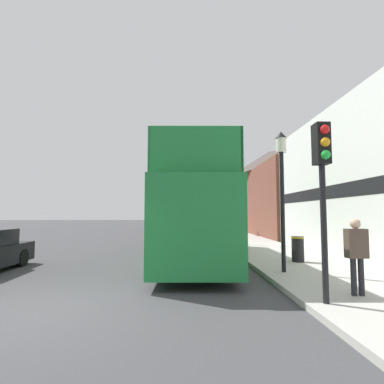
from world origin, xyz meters
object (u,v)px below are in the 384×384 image
parked_car_ahead_of_bus (201,231)px  lamp_post_nearest (282,173)px  pedestrian_nearest (356,249)px  traffic_signal (323,170)px  lamp_post_second (235,190)px  lamp_post_third (217,194)px  tour_bus (194,214)px  litter_bin (298,248)px

parked_car_ahead_of_bus → lamp_post_nearest: 12.82m
pedestrian_nearest → traffic_signal: (-0.96, -0.57, 1.65)m
parked_car_ahead_of_bus → lamp_post_second: size_ratio=0.94×
lamp_post_third → traffic_signal: bearing=-90.3°
traffic_signal → lamp_post_nearest: 3.27m
tour_bus → litter_bin: 4.31m
traffic_signal → lamp_post_third: size_ratio=0.69×
pedestrian_nearest → litter_bin: (0.47, 4.59, -0.50)m
pedestrian_nearest → traffic_signal: size_ratio=0.46×
pedestrian_nearest → lamp_post_nearest: size_ratio=0.38×
lamp_post_nearest → lamp_post_second: bearing=89.8°
lamp_post_third → litter_bin: size_ratio=5.62×
pedestrian_nearest → lamp_post_second: lamp_post_second is taller
tour_bus → pedestrian_nearest: (3.33, -6.21, -0.75)m
pedestrian_nearest → lamp_post_nearest: 3.43m
lamp_post_second → pedestrian_nearest: bearing=-86.5°
lamp_post_nearest → litter_bin: size_ratio=4.69×
traffic_signal → litter_bin: traffic_signal is taller
lamp_post_second → litter_bin: 7.21m
lamp_post_second → litter_bin: (1.15, -6.59, -2.70)m
litter_bin → lamp_post_nearest: bearing=-121.6°
lamp_post_third → parked_car_ahead_of_bus: bearing=-110.1°
parked_car_ahead_of_bus → tour_bus: bearing=-97.1°
traffic_signal → lamp_post_second: size_ratio=0.78×
parked_car_ahead_of_bus → lamp_post_nearest: lamp_post_nearest is taller
parked_car_ahead_of_bus → lamp_post_third: lamp_post_third is taller
parked_car_ahead_of_bus → lamp_post_nearest: size_ratio=1.00×
lamp_post_third → lamp_post_second: bearing=-88.9°
traffic_signal → lamp_post_second: bearing=88.6°
traffic_signal → litter_bin: 5.77m
litter_bin → traffic_signal: bearing=-105.5°
traffic_signal → lamp_post_nearest: size_ratio=0.83×
litter_bin → lamp_post_third: bearing=95.0°
lamp_post_nearest → litter_bin: bearing=58.4°
pedestrian_nearest → lamp_post_nearest: bearing=104.9°
tour_bus → pedestrian_nearest: 7.09m
tour_bus → lamp_post_nearest: 4.59m
parked_car_ahead_of_bus → pedestrian_nearest: size_ratio=2.62×
lamp_post_second → lamp_post_third: lamp_post_third is taller
parked_car_ahead_of_bus → litter_bin: bearing=-76.1°
tour_bus → parked_car_ahead_of_bus: (0.81, 8.90, -1.23)m
tour_bus → parked_car_ahead_of_bus: bearing=86.3°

